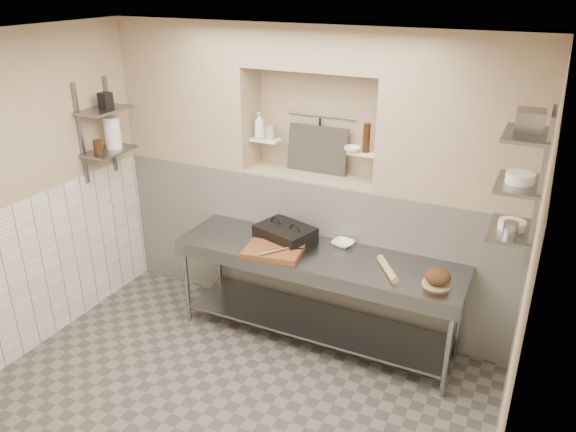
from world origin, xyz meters
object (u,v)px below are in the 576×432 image
Objects in this scene: prep_table at (316,279)px; cutting_board at (273,251)px; panini_press at (285,233)px; bread_loaf at (438,276)px; jug_left at (113,133)px; bowl_alcove at (352,149)px; bottle_soap at (259,126)px; rolling_pin at (388,269)px; mixing_bowl at (343,244)px.

cutting_board reaches higher than prep_table.
panini_press is 2.82× the size of bread_loaf.
bread_loaf is (1.42, 0.08, 0.05)m from cutting_board.
cutting_board is at bearing -156.11° from prep_table.
panini_press is 0.29m from cutting_board.
panini_press is at bearing 6.20° from jug_left.
panini_press is at bearing -141.34° from bowl_alcove.
cutting_board is at bearing -54.62° from bottle_soap.
rolling_pin is at bearing 7.40° from panini_press.
jug_left is at bearing 176.89° from cutting_board.
bread_loaf is (0.92, -0.32, 0.05)m from mixing_bowl.
mixing_bowl is 0.58m from rolling_pin.
jug_left reaches higher than prep_table.
bowl_alcove is (-0.96, 0.59, 0.76)m from bread_loaf.
cutting_board is 1.43m from bread_loaf.
mixing_bowl is 2.46m from jug_left.
bowl_alcove reaches higher than bread_loaf.
bread_loaf reaches higher than panini_press.
jug_left reaches higher than mixing_bowl.
panini_press is 1.94m from jug_left.
panini_press is at bearing 171.99° from bread_loaf.
panini_press is 1.06m from bottle_soap.
bowl_alcove is at bearing 55.73° from panini_press.
cutting_board is 2.58× the size of mixing_bowl.
bowl_alcove reaches higher than prep_table.
panini_press reaches higher than prep_table.
prep_table is 5.21× the size of cutting_board.
mixing_bowl is at bearing 59.30° from prep_table.
bread_loaf is at bearing 9.06° from panini_press.
mixing_bowl is at bearing -80.29° from bowl_alcove.
bottle_soap reaches higher than mixing_bowl.
bread_loaf is at bearing -3.82° from rolling_pin.
jug_left is at bearing -155.64° from bottle_soap.
mixing_bowl is at bearing 160.65° from bread_loaf.
bottle_soap reaches higher than jug_left.
prep_table is 2.42m from jug_left.
jug_left is (-2.14, -0.06, 1.12)m from prep_table.
rolling_pin reaches higher than cutting_board.
rolling_pin is at bearing 176.18° from bread_loaf.
bread_loaf is 2.18m from bottle_soap.
prep_table is at bearing -32.00° from bottle_soap.
bowl_alcove is (0.94, -0.01, -0.11)m from bottle_soap.
bread_loaf is at bearing -3.92° from prep_table.
bottle_soap is at bearing 162.58° from bread_loaf.
rolling_pin is (1.03, -0.18, -0.04)m from panini_press.
bottle_soap is at bearing 164.40° from mixing_bowl.
cutting_board is 1.64× the size of jug_left.
bread_loaf is at bearing -0.22° from jug_left.
mixing_bowl is 1.38m from bottle_soap.
panini_press reaches higher than rolling_pin.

